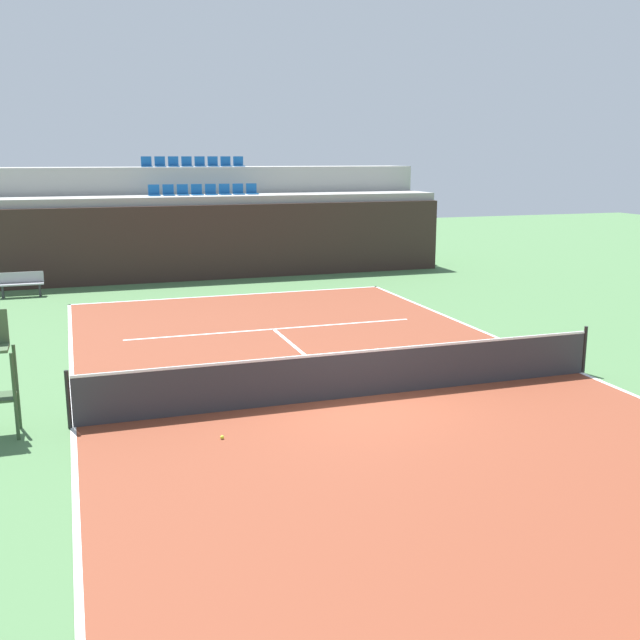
{
  "coord_description": "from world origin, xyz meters",
  "views": [
    {
      "loc": [
        -5.27,
        -13.46,
        4.79
      ],
      "look_at": [
        -0.09,
        2.0,
        1.2
      ],
      "focal_mm": 41.92,
      "sensor_mm": 36.0,
      "label": 1
    }
  ],
  "objects": [
    {
      "name": "tennis_ball_1",
      "position": [
        -3.02,
        -1.41,
        0.04
      ],
      "size": [
        0.07,
        0.07,
        0.07
      ],
      "primitive_type": "sphere",
      "color": "#CCE033",
      "rests_on": "court_surface"
    },
    {
      "name": "back_wall",
      "position": [
        0.0,
        15.63,
        1.46
      ],
      "size": [
        19.42,
        0.3,
        2.92
      ],
      "primitive_type": "cube",
      "color": "#33231E",
      "rests_on": "ground_plane"
    },
    {
      "name": "service_line_far",
      "position": [
        0.0,
        6.4,
        0.01
      ],
      "size": [
        8.26,
        0.1,
        0.0
      ],
      "primitive_type": "cube",
      "color": "white",
      "rests_on": "court_surface"
    },
    {
      "name": "court_surface",
      "position": [
        0.0,
        0.0,
        0.01
      ],
      "size": [
        11.0,
        24.0,
        0.01
      ],
      "primitive_type": "cube",
      "color": "brown",
      "rests_on": "ground_plane"
    },
    {
      "name": "player_bench",
      "position": [
        -7.0,
        14.05,
        0.51
      ],
      "size": [
        1.5,
        0.4,
        0.85
      ],
      "color": "#99999E",
      "rests_on": "ground_plane"
    },
    {
      "name": "baseline_far",
      "position": [
        0.0,
        11.95,
        0.01
      ],
      "size": [
        11.0,
        0.1,
        0.0
      ],
      "primitive_type": "cube",
      "color": "white",
      "rests_on": "court_surface"
    },
    {
      "name": "ground_plane",
      "position": [
        0.0,
        0.0,
        0.0
      ],
      "size": [
        80.0,
        80.0,
        0.0
      ],
      "primitive_type": "plane",
      "color": "#477042"
    },
    {
      "name": "seating_row_upper",
      "position": [
        -0.0,
        19.48,
        4.46
      ],
      "size": [
        4.42,
        0.44,
        0.44
      ],
      "color": "#145193",
      "rests_on": "stands_tier_upper"
    },
    {
      "name": "sideline_right",
      "position": [
        5.45,
        0.0,
        0.01
      ],
      "size": [
        0.1,
        24.0,
        0.0
      ],
      "primitive_type": "cube",
      "color": "white",
      "rests_on": "court_surface"
    },
    {
      "name": "stands_tier_lower",
      "position": [
        0.0,
        16.98,
        1.62
      ],
      "size": [
        19.42,
        2.4,
        3.24
      ],
      "primitive_type": "cube",
      "color": "#9E9E99",
      "rests_on": "ground_plane"
    },
    {
      "name": "seating_row_lower",
      "position": [
        -0.0,
        17.08,
        3.37
      ],
      "size": [
        4.42,
        0.44,
        0.44
      ],
      "color": "#145193",
      "rests_on": "stands_tier_lower"
    },
    {
      "name": "tennis_net",
      "position": [
        0.0,
        0.0,
        0.51
      ],
      "size": [
        11.08,
        0.08,
        1.07
      ],
      "color": "black",
      "rests_on": "court_surface"
    },
    {
      "name": "stands_tier_upper",
      "position": [
        0.0,
        19.38,
        2.17
      ],
      "size": [
        19.42,
        2.4,
        4.33
      ],
      "primitive_type": "cube",
      "color": "#9E9E99",
      "rests_on": "ground_plane"
    },
    {
      "name": "centre_service_line",
      "position": [
        0.0,
        3.2,
        0.01
      ],
      "size": [
        0.1,
        6.4,
        0.0
      ],
      "primitive_type": "cube",
      "color": "white",
      "rests_on": "court_surface"
    },
    {
      "name": "sideline_left",
      "position": [
        -5.45,
        0.0,
        0.01
      ],
      "size": [
        0.1,
        24.0,
        0.0
      ],
      "primitive_type": "cube",
      "color": "white",
      "rests_on": "court_surface"
    }
  ]
}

